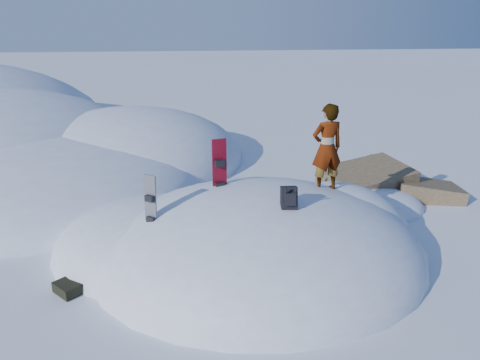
{
  "coord_description": "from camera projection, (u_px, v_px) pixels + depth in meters",
  "views": [
    {
      "loc": [
        -1.41,
        -8.71,
        4.88
      ],
      "look_at": [
        -0.39,
        0.3,
        1.66
      ],
      "focal_mm": 35.0,
      "sensor_mm": 36.0,
      "label": 1
    }
  ],
  "objects": [
    {
      "name": "ground",
      "position": [
        260.0,
        258.0,
        9.93
      ],
      "size": [
        120.0,
        120.0,
        0.0
      ],
      "primitive_type": "plane",
      "color": "white",
      "rests_on": "ground"
    },
    {
      "name": "snow_mound",
      "position": [
        250.0,
        253.0,
        10.14
      ],
      "size": [
        8.0,
        6.0,
        3.0
      ],
      "color": "white",
      "rests_on": "ground"
    },
    {
      "name": "rock_outcrop",
      "position": [
        374.0,
        198.0,
        13.14
      ],
      "size": [
        4.68,
        4.41,
        1.68
      ],
      "color": "olive",
      "rests_on": "ground"
    },
    {
      "name": "snowboard_red",
      "position": [
        220.0,
        177.0,
        10.0
      ],
      "size": [
        0.32,
        0.21,
        1.7
      ],
      "rotation": [
        0.0,
        0.0,
        0.26
      ],
      "color": "red",
      "rests_on": "snow_mound"
    },
    {
      "name": "snowboard_dark",
      "position": [
        151.0,
        211.0,
        8.96
      ],
      "size": [
        0.28,
        0.27,
        1.46
      ],
      "rotation": [
        0.0,
        0.0,
        -0.63
      ],
      "color": "black",
      "rests_on": "snow_mound"
    },
    {
      "name": "backpack",
      "position": [
        289.0,
        198.0,
        8.78
      ],
      "size": [
        0.32,
        0.36,
        0.5
      ],
      "rotation": [
        0.0,
        0.0,
        -0.06
      ],
      "color": "black",
      "rests_on": "snow_mound"
    },
    {
      "name": "gear_pile",
      "position": [
        80.0,
        282.0,
        8.8
      ],
      "size": [
        0.99,
        0.87,
        0.26
      ],
      "rotation": [
        0.0,
        0.0,
        0.75
      ],
      "color": "black",
      "rests_on": "ground"
    },
    {
      "name": "person",
      "position": [
        327.0,
        148.0,
        9.96
      ],
      "size": [
        0.77,
        0.59,
        1.92
      ],
      "primitive_type": "imported",
      "rotation": [
        0.0,
        0.0,
        3.34
      ],
      "color": "slate",
      "rests_on": "snow_mound"
    }
  ]
}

